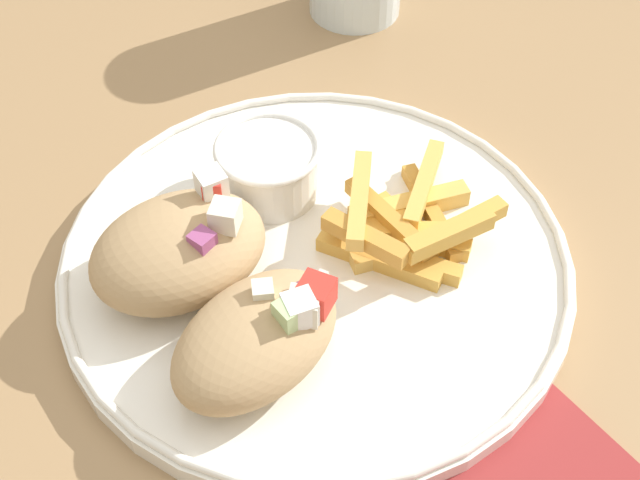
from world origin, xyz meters
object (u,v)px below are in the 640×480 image
(pita_sandwich_far, at_px, (179,250))
(fries_pile, at_px, (407,227))
(pita_sandwich_near, at_px, (258,337))
(plate, at_px, (320,266))
(sauce_ramekin, at_px, (269,165))

(pita_sandwich_far, height_order, fries_pile, pita_sandwich_far)
(fries_pile, bearing_deg, pita_sandwich_far, 151.25)
(pita_sandwich_near, bearing_deg, plate, 16.73)
(plate, bearing_deg, pita_sandwich_near, -155.69)
(pita_sandwich_far, bearing_deg, fries_pile, -19.52)
(plate, distance_m, fries_pile, 0.06)
(sauce_ramekin, bearing_deg, plate, -103.55)
(fries_pile, distance_m, sauce_ramekin, 0.10)
(plate, height_order, pita_sandwich_far, pita_sandwich_far)
(pita_sandwich_near, relative_size, fries_pile, 1.00)
(pita_sandwich_far, xyz_separation_m, sauce_ramekin, (0.09, 0.02, -0.00))
(pita_sandwich_near, distance_m, sauce_ramekin, 0.14)
(pita_sandwich_near, height_order, pita_sandwich_far, pita_sandwich_far)
(plate, xyz_separation_m, pita_sandwich_near, (-0.07, -0.03, 0.03))
(pita_sandwich_far, distance_m, sauce_ramekin, 0.09)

